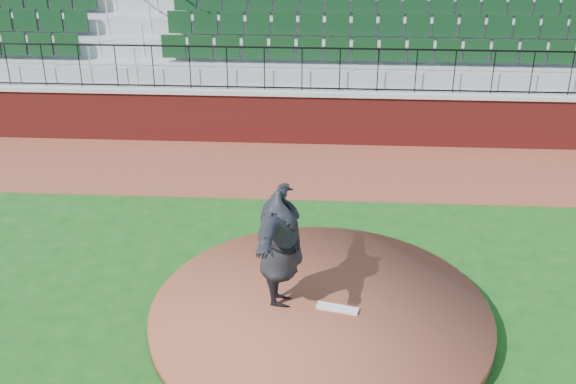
% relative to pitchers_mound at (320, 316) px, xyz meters
% --- Properties ---
extents(ground, '(90.00, 90.00, 0.00)m').
position_rel_pitchers_mound_xyz_m(ground, '(-0.59, 0.26, -0.12)').
color(ground, '#154814').
rests_on(ground, ground).
extents(warning_track, '(34.00, 3.20, 0.01)m').
position_rel_pitchers_mound_xyz_m(warning_track, '(-0.59, 5.66, -0.12)').
color(warning_track, brown).
rests_on(warning_track, ground).
extents(field_wall, '(34.00, 0.35, 1.20)m').
position_rel_pitchers_mound_xyz_m(field_wall, '(-0.59, 7.26, 0.47)').
color(field_wall, maroon).
rests_on(field_wall, ground).
extents(wall_cap, '(34.00, 0.45, 0.10)m').
position_rel_pitchers_mound_xyz_m(wall_cap, '(-0.59, 7.26, 1.12)').
color(wall_cap, '#B7B7B7').
rests_on(wall_cap, field_wall).
extents(wall_railing, '(34.00, 0.05, 1.00)m').
position_rel_pitchers_mound_xyz_m(wall_railing, '(-0.59, 7.26, 1.67)').
color(wall_railing, black).
rests_on(wall_railing, wall_cap).
extents(seating_stands, '(34.00, 5.10, 4.60)m').
position_rel_pitchers_mound_xyz_m(seating_stands, '(-0.59, 9.99, 2.18)').
color(seating_stands, gray).
rests_on(seating_stands, ground).
extents(pitchers_mound, '(5.04, 5.04, 0.25)m').
position_rel_pitchers_mound_xyz_m(pitchers_mound, '(0.00, 0.00, 0.00)').
color(pitchers_mound, brown).
rests_on(pitchers_mound, ground).
extents(pitching_rubber, '(0.64, 0.29, 0.04)m').
position_rel_pitchers_mound_xyz_m(pitching_rubber, '(0.25, 0.00, 0.15)').
color(pitching_rubber, silver).
rests_on(pitching_rubber, pitchers_mound).
extents(pitcher, '(0.78, 2.33, 1.86)m').
position_rel_pitchers_mound_xyz_m(pitcher, '(-0.59, 0.13, 1.06)').
color(pitcher, black).
rests_on(pitcher, pitchers_mound).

